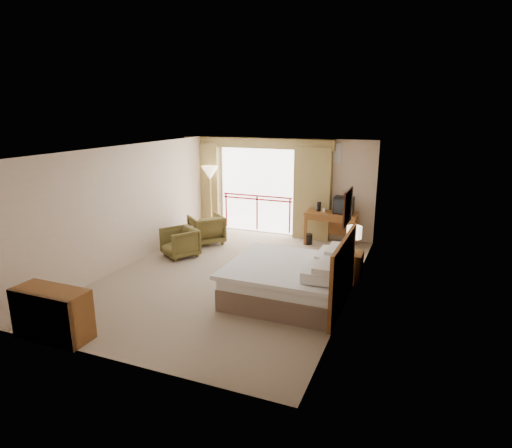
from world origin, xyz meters
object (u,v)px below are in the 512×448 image
at_px(floor_lamp, 210,175).
at_px(side_table, 191,232).
at_px(bed, 291,280).
at_px(armchair_near, 181,256).
at_px(desk, 332,219).
at_px(tv, 344,205).
at_px(wastebasket, 308,239).
at_px(dresser, 52,314).
at_px(table_lamp, 354,233).
at_px(nightstand, 352,266).
at_px(armchair_far, 207,243).

bearing_deg(floor_lamp, side_table, -84.66).
bearing_deg(bed, armchair_near, 157.78).
xyz_separation_m(side_table, floor_lamp, (-0.13, 1.41, 1.29)).
xyz_separation_m(desk, tv, (0.30, -0.07, 0.41)).
bearing_deg(wastebasket, bed, -80.35).
distance_m(armchair_near, dresser, 4.07).
distance_m(bed, table_lamp, 1.79).
xyz_separation_m(wastebasket, side_table, (-2.85, -1.19, 0.20)).
distance_m(table_lamp, armchair_near, 4.23).
bearing_deg(dresser, desk, 67.63).
bearing_deg(nightstand, floor_lamp, 151.79).
height_order(tv, armchair_near, tv).
relative_size(desk, side_table, 2.70).
relative_size(side_table, dresser, 0.41).
relative_size(table_lamp, dresser, 0.45).
distance_m(nightstand, wastebasket, 2.53).
distance_m(side_table, floor_lamp, 1.92).
bearing_deg(desk, dresser, -118.33).
distance_m(wastebasket, armchair_far, 2.70).
height_order(bed, tv, tv).
bearing_deg(desk, table_lamp, -70.90).
relative_size(bed, nightstand, 3.61).
height_order(nightstand, wastebasket, nightstand).
bearing_deg(nightstand, armchair_near, 179.32).
distance_m(desk, dresser, 7.04).
height_order(armchair_far, floor_lamp, floor_lamp).
bearing_deg(dresser, armchair_near, 95.59).
xyz_separation_m(table_lamp, armchair_far, (-4.02, 1.08, -1.01)).
relative_size(nightstand, dresser, 0.49).
height_order(table_lamp, dresser, table_lamp).
height_order(armchair_far, armchair_near, armchair_far).
bearing_deg(armchair_far, bed, 92.88).
xyz_separation_m(tv, floor_lamp, (-3.84, 0.04, 0.54)).
xyz_separation_m(nightstand, desk, (-0.93, 2.29, 0.39)).
xyz_separation_m(wastebasket, floor_lamp, (-2.98, 0.21, 1.49)).
height_order(desk, dresser, desk).
xyz_separation_m(desk, armchair_near, (-3.18, -2.34, -0.68)).
xyz_separation_m(armchair_near, side_table, (-0.23, 0.90, 0.34)).
xyz_separation_m(nightstand, side_table, (-4.33, 0.85, 0.05)).
bearing_deg(bed, floor_lamp, 134.57).
height_order(nightstand, armchair_far, nightstand).
relative_size(floor_lamp, dresser, 1.57).
bearing_deg(wastebasket, table_lamp, -53.38).
bearing_deg(nightstand, table_lamp, 88.62).
xyz_separation_m(nightstand, wastebasket, (-1.48, 2.04, -0.16)).
bearing_deg(tv, desk, 151.07).
bearing_deg(armchair_near, armchair_far, 118.60).
xyz_separation_m(nightstand, dresser, (-3.89, -4.09, 0.11)).
xyz_separation_m(nightstand, floor_lamp, (-4.47, 2.26, 1.34)).
bearing_deg(table_lamp, floor_lamp, 153.68).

